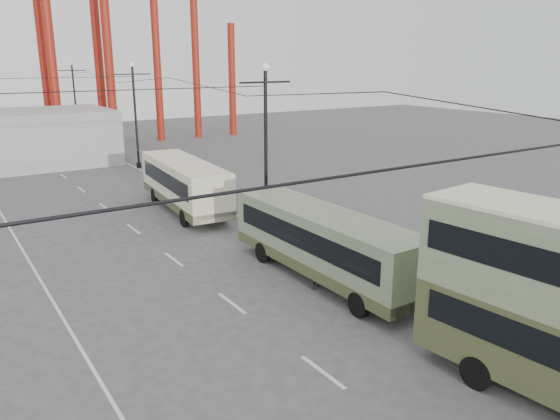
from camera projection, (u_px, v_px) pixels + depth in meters
road_markings at (150, 239)px, 29.85m from camera, size 12.52×120.00×0.01m
lamp_post_mid at (266, 148)px, 30.65m from camera, size 3.20×0.44×9.32m
lamp_post_far at (136, 116)px, 48.41m from camera, size 3.20×0.44×9.32m
lamp_post_distant at (75, 101)px, 66.16m from camera, size 3.20×0.44×9.32m
single_decker_green at (324, 242)px, 23.94m from camera, size 2.54×10.97×3.10m
single_decker_cream at (184, 183)px, 34.98m from camera, size 3.55×10.65×3.25m
pedestrian at (315, 268)px, 23.21m from camera, size 0.79×0.68×1.82m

